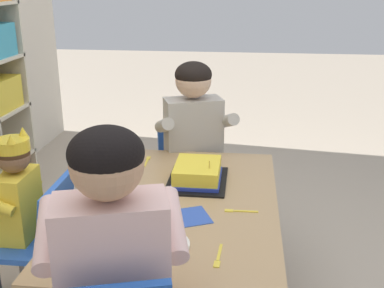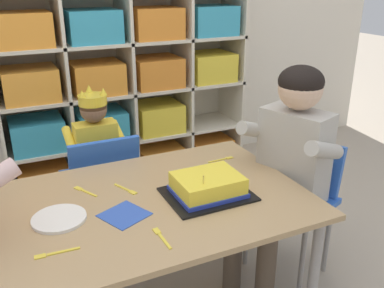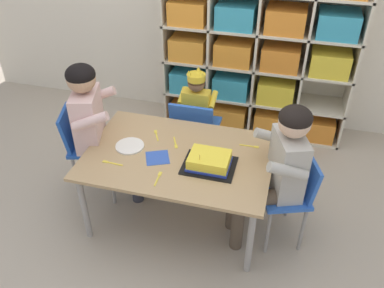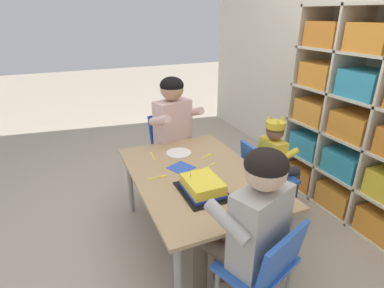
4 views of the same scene
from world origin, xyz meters
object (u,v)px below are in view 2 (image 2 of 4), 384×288
activity_table (150,211)px  birthday_cake_on_tray (208,187)px  classroom_chair_blue (102,178)px  child_with_crown (95,145)px  fork_beside_plate_stack (54,253)px  fork_near_child_seat (222,159)px  fork_at_table_front_edge (127,190)px  classroom_chair_guest_side (296,191)px  paper_plate_stack (59,218)px  fork_scattered_mid_table (84,191)px  guest_at_table_side (287,156)px  fork_near_cake_tray (161,237)px

activity_table → birthday_cake_on_tray: size_ratio=3.67×
classroom_chair_blue → child_with_crown: 0.18m
classroom_chair_blue → fork_beside_plate_stack: 0.87m
fork_near_child_seat → fork_at_table_front_edge: size_ratio=1.06×
classroom_chair_guest_side → paper_plate_stack: bearing=-109.0°
child_with_crown → fork_beside_plate_stack: child_with_crown is taller
fork_at_table_front_edge → classroom_chair_blue: bearing=-24.7°
birthday_cake_on_tray → fork_at_table_front_edge: size_ratio=2.67×
fork_scattered_mid_table → classroom_chair_blue: bearing=130.7°
classroom_chair_guest_side → child_with_crown: bearing=-150.6°
activity_table → fork_beside_plate_stack: 0.44m
classroom_chair_blue → paper_plate_stack: classroom_chair_blue is taller
birthday_cake_on_tray → fork_near_child_seat: size_ratio=2.53×
child_with_crown → birthday_cake_on_tray: child_with_crown is taller
fork_near_child_seat → fork_at_table_front_edge: bearing=9.5°
guest_at_table_side → fork_scattered_mid_table: guest_at_table_side is taller
fork_scattered_mid_table → classroom_chair_guest_side: bearing=53.5°
child_with_crown → classroom_chair_guest_side: size_ratio=1.31×
activity_table → classroom_chair_blue: classroom_chair_blue is taller
activity_table → paper_plate_stack: paper_plate_stack is taller
child_with_crown → fork_beside_plate_stack: (-0.34, -0.89, 0.02)m
classroom_chair_guest_side → fork_scattered_mid_table: bearing=-119.2°
classroom_chair_guest_side → fork_beside_plate_stack: bearing=-99.1°
activity_table → child_with_crown: size_ratio=1.42×
classroom_chair_blue → fork_at_table_front_edge: size_ratio=5.15×
child_with_crown → guest_at_table_side: bearing=134.1°
fork_scattered_mid_table → fork_at_table_front_edge: 0.17m
fork_near_cake_tray → fork_beside_plate_stack: (-0.34, 0.06, 0.00)m
fork_near_child_seat → birthday_cake_on_tray: bearing=49.5°
classroom_chair_guest_side → fork_scattered_mid_table: 0.98m
classroom_chair_guest_side → guest_at_table_side: size_ratio=0.64×
fork_at_table_front_edge → child_with_crown: bearing=-24.6°
birthday_cake_on_tray → fork_near_child_seat: birthday_cake_on_tray is taller
fork_scattered_mid_table → paper_plate_stack: bearing=-63.5°
classroom_chair_blue → fork_at_table_front_edge: 0.50m
classroom_chair_blue → guest_at_table_side: guest_at_table_side is taller
fork_scattered_mid_table → fork_near_cake_tray: bearing=-7.0°
child_with_crown → classroom_chair_guest_side: bearing=139.6°
fork_scattered_mid_table → fork_near_child_seat: same height
child_with_crown → fork_beside_plate_stack: bearing=69.2°
child_with_crown → paper_plate_stack: child_with_crown is taller
fork_beside_plate_stack → classroom_chair_guest_side: bearing=14.5°
classroom_chair_blue → fork_beside_plate_stack: classroom_chair_blue is taller
child_with_crown → fork_scattered_mid_table: 0.55m
classroom_chair_guest_side → birthday_cake_on_tray: (-0.52, -0.09, 0.18)m
classroom_chair_blue → guest_at_table_side: size_ratio=0.63×
activity_table → paper_plate_stack: bearing=179.3°
activity_table → child_with_crown: (-0.05, 0.70, 0.03)m
fork_near_cake_tray → fork_near_child_seat: bearing=131.6°
activity_table → birthday_cake_on_tray: 0.24m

